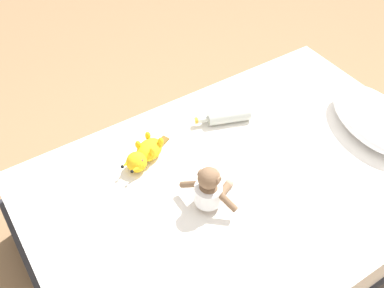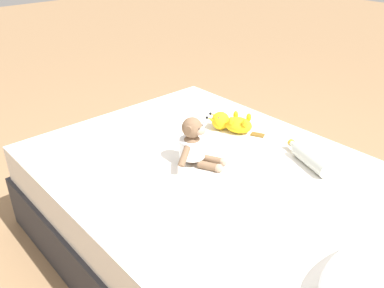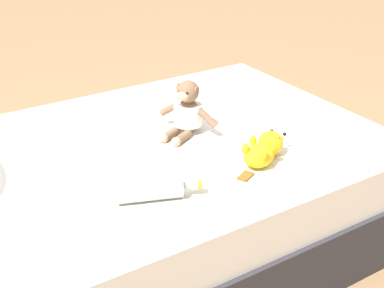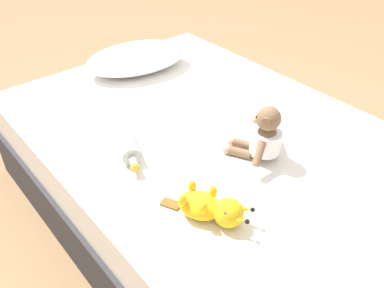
% 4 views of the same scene
% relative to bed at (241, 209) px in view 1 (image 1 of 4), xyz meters
% --- Properties ---
extents(ground_plane, '(16.00, 16.00, 0.00)m').
position_rel_bed_xyz_m(ground_plane, '(0.00, 0.00, -0.24)').
color(ground_plane, '#93704C').
extents(bed, '(1.36, 2.06, 0.49)m').
position_rel_bed_xyz_m(bed, '(0.00, 0.00, 0.00)').
color(bed, '#2D2D33').
rests_on(bed, ground_plane).
extents(pillow, '(0.62, 0.44, 0.14)m').
position_rel_bed_xyz_m(pillow, '(0.09, 0.75, 0.32)').
color(pillow, white).
rests_on(pillow, bed).
extents(plush_monkey, '(0.27, 0.25, 0.24)m').
position_rel_bed_xyz_m(plush_monkey, '(0.03, -0.23, 0.35)').
color(plush_monkey, brown).
rests_on(plush_monkey, bed).
extents(plush_yellow_creature, '(0.20, 0.32, 0.10)m').
position_rel_bed_xyz_m(plush_yellow_creature, '(-0.35, -0.35, 0.30)').
color(plush_yellow_creature, yellow).
rests_on(plush_yellow_creature, bed).
extents(glass_bottle, '(0.16, 0.30, 0.08)m').
position_rel_bed_xyz_m(glass_bottle, '(-0.36, 0.16, 0.29)').
color(glass_bottle, '#B7BCB2').
rests_on(glass_bottle, bed).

